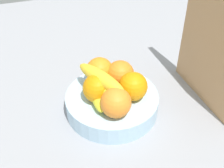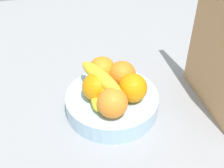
{
  "view_description": "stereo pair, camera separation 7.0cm",
  "coord_description": "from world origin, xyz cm",
  "px_view_note": "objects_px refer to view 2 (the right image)",
  "views": [
    {
      "loc": [
        53.28,
        -19.59,
        58.24
      ],
      "look_at": [
        -3.87,
        -0.65,
        9.42
      ],
      "focal_mm": 46.55,
      "sensor_mm": 36.0,
      "label": 1
    },
    {
      "loc": [
        55.1,
        -12.79,
        58.24
      ],
      "look_at": [
        -3.87,
        -0.65,
        9.42
      ],
      "focal_mm": 46.55,
      "sensor_mm": 36.0,
      "label": 2
    }
  ],
  "objects_px": {
    "fruit_bowl": "(112,102)",
    "orange_front_right": "(122,75)",
    "orange_center": "(102,70)",
    "orange_back_left": "(97,87)",
    "cutting_board": "(220,52)",
    "orange_front_left": "(133,88)",
    "orange_back_right": "(112,103)",
    "banana_bunch": "(100,84)"
  },
  "relations": [
    {
      "from": "banana_bunch",
      "to": "fruit_bowl",
      "type": "bearing_deg",
      "value": 86.45
    },
    {
      "from": "banana_bunch",
      "to": "orange_center",
      "type": "bearing_deg",
      "value": 165.65
    },
    {
      "from": "orange_back_right",
      "to": "orange_front_right",
      "type": "bearing_deg",
      "value": 155.11
    },
    {
      "from": "orange_center",
      "to": "orange_back_right",
      "type": "distance_m",
      "value": 0.14
    },
    {
      "from": "orange_center",
      "to": "orange_back_left",
      "type": "height_order",
      "value": "same"
    },
    {
      "from": "orange_back_right",
      "to": "banana_bunch",
      "type": "xyz_separation_m",
      "value": [
        -0.07,
        -0.02,
        0.0
      ]
    },
    {
      "from": "banana_bunch",
      "to": "orange_back_right",
      "type": "bearing_deg",
      "value": 13.5
    },
    {
      "from": "fruit_bowl",
      "to": "banana_bunch",
      "type": "height_order",
      "value": "banana_bunch"
    },
    {
      "from": "orange_center",
      "to": "orange_back_left",
      "type": "xyz_separation_m",
      "value": [
        0.07,
        -0.03,
        0.0
      ]
    },
    {
      "from": "cutting_board",
      "to": "orange_back_right",
      "type": "bearing_deg",
      "value": -83.7
    },
    {
      "from": "orange_back_right",
      "to": "banana_bunch",
      "type": "height_order",
      "value": "banana_bunch"
    },
    {
      "from": "fruit_bowl",
      "to": "orange_center",
      "type": "height_order",
      "value": "orange_center"
    },
    {
      "from": "orange_center",
      "to": "orange_back_left",
      "type": "relative_size",
      "value": 1.0
    },
    {
      "from": "orange_front_left",
      "to": "orange_center",
      "type": "xyz_separation_m",
      "value": [
        -0.09,
        -0.06,
        0.0
      ]
    },
    {
      "from": "fruit_bowl",
      "to": "cutting_board",
      "type": "bearing_deg",
      "value": 83.49
    },
    {
      "from": "orange_front_left",
      "to": "orange_front_right",
      "type": "xyz_separation_m",
      "value": [
        -0.06,
        -0.01,
        0.0
      ]
    },
    {
      "from": "fruit_bowl",
      "to": "orange_center",
      "type": "relative_size",
      "value": 3.31
    },
    {
      "from": "orange_back_left",
      "to": "banana_bunch",
      "type": "bearing_deg",
      "value": 116.14
    },
    {
      "from": "orange_center",
      "to": "orange_back_left",
      "type": "distance_m",
      "value": 0.08
    },
    {
      "from": "orange_front_left",
      "to": "cutting_board",
      "type": "distance_m",
      "value": 0.24
    },
    {
      "from": "fruit_bowl",
      "to": "orange_front_right",
      "type": "distance_m",
      "value": 0.08
    },
    {
      "from": "orange_front_left",
      "to": "orange_center",
      "type": "height_order",
      "value": "same"
    },
    {
      "from": "orange_front_right",
      "to": "cutting_board",
      "type": "xyz_separation_m",
      "value": [
        0.07,
        0.24,
        0.09
      ]
    },
    {
      "from": "orange_center",
      "to": "cutting_board",
      "type": "bearing_deg",
      "value": 71.01
    },
    {
      "from": "orange_center",
      "to": "banana_bunch",
      "type": "relative_size",
      "value": 0.41
    },
    {
      "from": "orange_back_left",
      "to": "cutting_board",
      "type": "distance_m",
      "value": 0.33
    },
    {
      "from": "orange_front_left",
      "to": "orange_front_right",
      "type": "bearing_deg",
      "value": -167.04
    },
    {
      "from": "fruit_bowl",
      "to": "banana_bunch",
      "type": "bearing_deg",
      "value": -93.55
    },
    {
      "from": "orange_back_left",
      "to": "orange_back_right",
      "type": "bearing_deg",
      "value": 22.23
    },
    {
      "from": "orange_back_right",
      "to": "banana_bunch",
      "type": "relative_size",
      "value": 0.41
    },
    {
      "from": "orange_front_right",
      "to": "orange_center",
      "type": "distance_m",
      "value": 0.06
    },
    {
      "from": "orange_front_left",
      "to": "orange_back_right",
      "type": "height_order",
      "value": "same"
    },
    {
      "from": "orange_front_left",
      "to": "orange_center",
      "type": "bearing_deg",
      "value": -145.61
    },
    {
      "from": "cutting_board",
      "to": "orange_center",
      "type": "bearing_deg",
      "value": -110.6
    },
    {
      "from": "orange_back_left",
      "to": "banana_bunch",
      "type": "relative_size",
      "value": 0.41
    },
    {
      "from": "orange_front_right",
      "to": "banana_bunch",
      "type": "xyz_separation_m",
      "value": [
        0.03,
        -0.07,
        0.0
      ]
    },
    {
      "from": "orange_front_left",
      "to": "orange_back_left",
      "type": "bearing_deg",
      "value": -103.88
    },
    {
      "from": "orange_front_left",
      "to": "fruit_bowl",
      "type": "bearing_deg",
      "value": -117.24
    },
    {
      "from": "orange_back_left",
      "to": "orange_back_right",
      "type": "height_order",
      "value": "same"
    },
    {
      "from": "banana_bunch",
      "to": "cutting_board",
      "type": "bearing_deg",
      "value": 83.79
    },
    {
      "from": "orange_center",
      "to": "cutting_board",
      "type": "xyz_separation_m",
      "value": [
        0.1,
        0.29,
        0.09
      ]
    },
    {
      "from": "orange_back_right",
      "to": "orange_front_left",
      "type": "bearing_deg",
      "value": 125.73
    }
  ]
}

